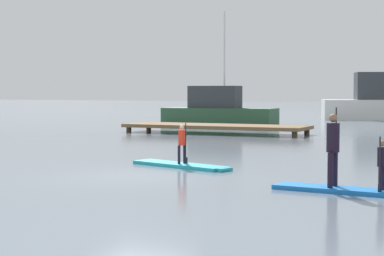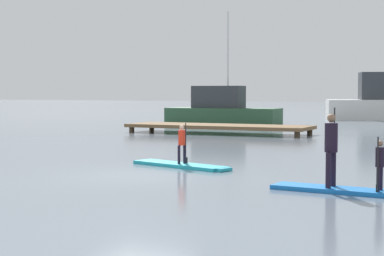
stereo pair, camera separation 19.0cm
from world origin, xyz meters
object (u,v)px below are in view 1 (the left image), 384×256
at_px(fishing_boat_green_midground, 218,111).
at_px(paddleboard_far, 346,190).
at_px(paddler_child_solo, 182,142).
at_px(paddler_child_front, 382,163).
at_px(paddleboard_near, 182,165).
at_px(paddler_adult, 333,145).

bearing_deg(fishing_boat_green_midground, paddleboard_far, -62.02).
relative_size(paddler_child_solo, paddler_child_front, 1.01).
bearing_deg(paddleboard_near, fishing_boat_green_midground, 110.11).
relative_size(paddleboard_far, paddler_adult, 1.87).
relative_size(paddleboard_near, paddler_child_front, 2.94).
xyz_separation_m(paddler_child_solo, paddler_adult, (5.24, -2.97, 0.30)).
height_order(paddler_adult, fishing_boat_green_midground, fishing_boat_green_midground).
bearing_deg(paddleboard_far, fishing_boat_green_midground, 117.98).
height_order(paddler_child_solo, paddleboard_far, paddler_child_solo).
distance_m(paddler_adult, fishing_boat_green_midground, 30.43).
bearing_deg(paddler_child_solo, paddleboard_far, -28.41).
distance_m(paddler_child_solo, paddleboard_far, 6.35).
xyz_separation_m(paddleboard_near, fishing_boat_green_midground, (-8.80, 24.04, 0.89)).
xyz_separation_m(paddler_adult, fishing_boat_green_midground, (-14.05, 27.00, -0.12)).
distance_m(paddler_child_front, fishing_boat_green_midground, 31.06).
distance_m(paddleboard_near, paddler_child_front, 7.09).
height_order(paddleboard_near, paddler_child_front, paddler_child_front).
xyz_separation_m(paddleboard_far, paddler_adult, (-0.31, 0.04, 1.01)).
distance_m(paddleboard_near, paddler_child_solo, 0.71).
bearing_deg(paddler_child_front, paddler_child_solo, 154.04).
xyz_separation_m(paddleboard_far, paddler_child_front, (0.79, -0.09, 0.67)).
height_order(paddleboard_far, fishing_boat_green_midground, fishing_boat_green_midground).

